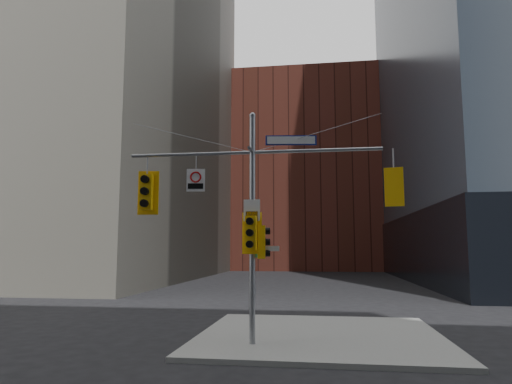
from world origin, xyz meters
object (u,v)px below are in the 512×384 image
(traffic_light_west_arm, at_px, (147,192))
(traffic_light_pole_side, at_px, (263,242))
(signal_assembly, at_px, (252,202))
(traffic_light_pole_front, at_px, (251,233))
(street_sign_blade, at_px, (291,140))
(traffic_light_east_arm, at_px, (394,187))
(regulatory_sign_arm, at_px, (196,179))

(traffic_light_west_arm, height_order, traffic_light_pole_side, traffic_light_west_arm)
(signal_assembly, bearing_deg, traffic_light_west_arm, 179.77)
(traffic_light_pole_side, xyz_separation_m, traffic_light_pole_front, (-0.32, -0.28, 0.27))
(traffic_light_west_arm, height_order, street_sign_blade, street_sign_blade)
(traffic_light_east_arm, bearing_deg, traffic_light_pole_front, 14.85)
(signal_assembly, bearing_deg, traffic_light_east_arm, 0.02)
(traffic_light_west_arm, bearing_deg, traffic_light_pole_front, -9.51)
(traffic_light_west_arm, distance_m, traffic_light_pole_side, 4.12)
(traffic_light_pole_front, bearing_deg, traffic_light_west_arm, 177.42)
(street_sign_blade, bearing_deg, traffic_light_west_arm, 172.78)
(regulatory_sign_arm, bearing_deg, traffic_light_east_arm, -7.63)
(traffic_light_pole_front, bearing_deg, street_sign_blade, 14.50)
(traffic_light_east_arm, bearing_deg, signal_assembly, 11.29)
(traffic_light_east_arm, distance_m, traffic_light_pole_side, 4.29)
(street_sign_blade, distance_m, regulatory_sign_arm, 3.27)
(traffic_light_pole_front, height_order, street_sign_blade, street_sign_blade)
(traffic_light_west_arm, distance_m, street_sign_blade, 4.94)
(traffic_light_pole_front, distance_m, street_sign_blade, 3.15)
(traffic_light_east_arm, height_order, regulatory_sign_arm, regulatory_sign_arm)
(traffic_light_west_arm, xyz_separation_m, regulatory_sign_arm, (1.64, -0.03, 0.37))
(traffic_light_east_arm, xyz_separation_m, regulatory_sign_arm, (-6.12, -0.02, 0.37))
(street_sign_blade, height_order, regulatory_sign_arm, street_sign_blade)
(traffic_light_pole_side, bearing_deg, traffic_light_east_arm, -100.02)
(signal_assembly, height_order, traffic_light_east_arm, signal_assembly)
(traffic_light_pole_side, height_order, traffic_light_pole_front, traffic_light_pole_front)
(traffic_light_pole_side, distance_m, regulatory_sign_arm, 2.93)
(signal_assembly, xyz_separation_m, traffic_light_west_arm, (-3.46, 0.01, 0.38))
(signal_assembly, bearing_deg, regulatory_sign_arm, -179.36)
(traffic_light_pole_side, distance_m, street_sign_blade, 3.29)
(traffic_light_pole_front, bearing_deg, signal_assembly, 92.10)
(traffic_light_pole_front, relative_size, regulatory_sign_arm, 1.75)
(signal_assembly, relative_size, traffic_light_pole_front, 6.28)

